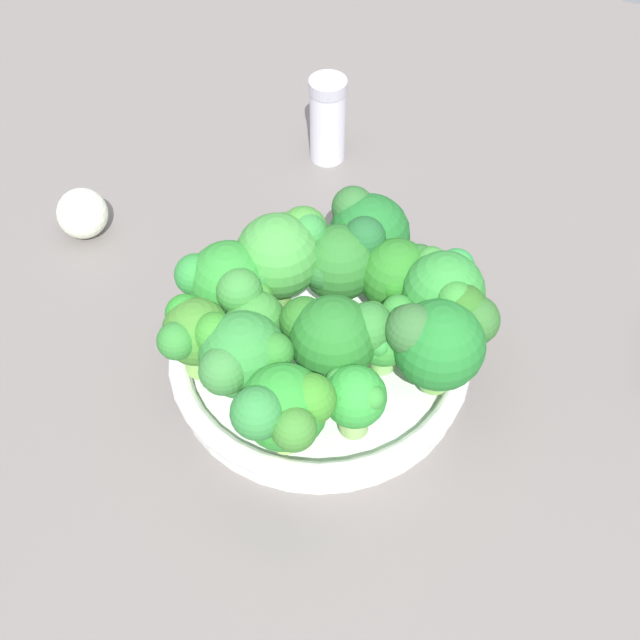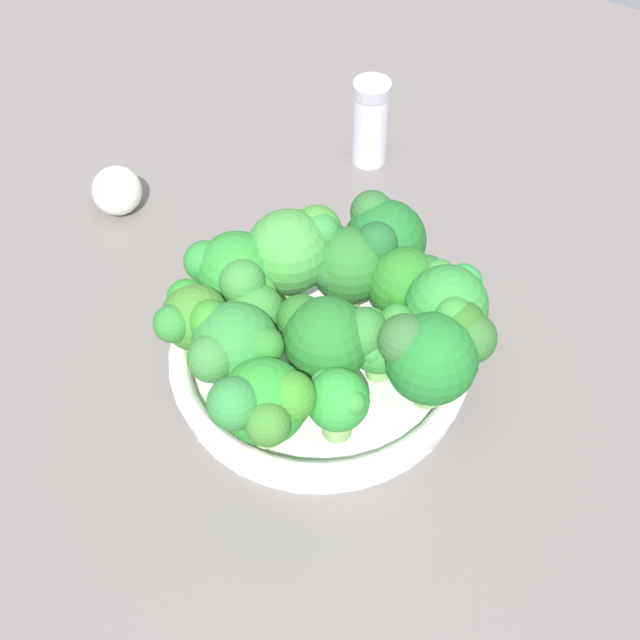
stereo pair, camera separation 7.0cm
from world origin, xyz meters
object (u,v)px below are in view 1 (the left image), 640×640
broccoli_floret_0 (384,332)px  broccoli_floret_13 (398,275)px  broccoli_floret_9 (444,334)px  broccoli_floret_11 (228,284)px  broccoli_floret_4 (284,249)px  broccoli_floret_10 (193,332)px  broccoli_floret_2 (337,261)px  broccoli_floret_6 (355,398)px  broccoli_floret_7 (241,356)px  broccoli_floret_5 (254,318)px  broccoli_floret_12 (367,232)px  broccoli_floret_8 (285,409)px  broccoli_floret_1 (444,291)px  bowl (320,357)px  pepper_shaker (328,119)px  broccoli_floret_3 (334,336)px  garlic_bulb (82,213)px

broccoli_floret_0 → broccoli_floret_13: (-1.01, 5.84, -0.01)cm
broccoli_floret_9 → broccoli_floret_11: bearing=-175.6°
broccoli_floret_4 → broccoli_floret_11: bearing=-121.2°
broccoli_floret_10 → broccoli_floret_13: (11.68, 11.67, -0.52)cm
broccoli_floret_2 → broccoli_floret_10: (-6.80, -11.09, 0.26)cm
broccoli_floret_6 → broccoli_floret_7: bearing=-178.4°
broccoli_floret_5 → broccoli_floret_6: (9.60, -3.81, -0.06)cm
broccoli_floret_10 → broccoli_floret_0: bearing=24.7°
broccoli_floret_2 → broccoli_floret_12: 3.91cm
broccoli_floret_8 → broccoli_floret_1: bearing=65.9°
broccoli_floret_1 → broccoli_floret_4: 12.75cm
broccoli_floret_8 → broccoli_floret_9: bearing=53.2°
broccoli_floret_2 → broccoli_floret_4: (-3.83, -1.50, 1.11)cm
bowl → broccoli_floret_4: broccoli_floret_4 is taller
broccoli_floret_0 → broccoli_floret_5: bearing=-165.0°
broccoli_floret_4 → pepper_shaker: size_ratio=0.93×
broccoli_floret_2 → broccoli_floret_3: (2.82, -7.46, 0.35)cm
broccoli_floret_6 → broccoli_floret_7: size_ratio=0.81×
bowl → broccoli_floret_12: broccoli_floret_12 is taller
broccoli_floret_7 → broccoli_floret_13: 14.48cm
broccoli_floret_12 → broccoli_floret_9: bearing=-42.9°
broccoli_floret_8 → broccoli_floret_13: broccoli_floret_8 is taller
broccoli_floret_1 → pepper_shaker: size_ratio=0.89×
broccoli_floret_6 → broccoli_floret_7: broccoli_floret_7 is taller
broccoli_floret_4 → broccoli_floret_12: bearing=47.1°
broccoli_floret_7 → pepper_shaker: 31.91cm
broccoli_floret_2 → broccoli_floret_12: (1.06, 3.76, 0.16)cm
broccoli_floret_7 → broccoli_floret_11: bearing=124.0°
broccoli_floret_9 → broccoli_floret_7: bearing=-150.7°
broccoli_floret_0 → broccoli_floret_2: 7.90cm
broccoli_floret_1 → broccoli_floret_2: (-8.88, 0.55, -0.79)cm
bowl → broccoli_floret_13: (4.03, 6.04, 5.18)cm
broccoli_floret_3 → broccoli_floret_5: (-6.35, -0.31, -0.58)cm
broccoli_floret_12 → broccoli_floret_4: bearing=-132.9°
broccoli_floret_5 → broccoli_floret_3: bearing=2.8°
broccoli_floret_0 → broccoli_floret_7: broccoli_floret_7 is taller
bowl → broccoli_floret_4: 8.97cm
broccoli_floret_11 → broccoli_floret_5: bearing=-31.3°
broccoli_floret_2 → broccoli_floret_7: (-2.57, -11.82, 0.46)cm
bowl → broccoli_floret_3: bearing=-45.4°
broccoli_floret_7 → broccoli_floret_13: (7.44, 12.40, -0.72)cm
broccoli_floret_2 → broccoli_floret_4: bearing=-158.6°
broccoli_floret_8 → broccoli_floret_10: bearing=156.4°
broccoli_floret_4 → broccoli_floret_9: 14.33cm
broccoli_floret_0 → broccoli_floret_5: broccoli_floret_5 is taller
broccoli_floret_10 → garlic_bulb: (-18.10, 11.98, -5.00)cm
broccoli_floret_3 → broccoli_floret_0: bearing=35.7°
broccoli_floret_12 → broccoli_floret_6: bearing=-71.9°
broccoli_floret_7 → broccoli_floret_8: (4.94, -3.27, 0.41)cm
broccoli_floret_1 → broccoli_floret_4: broccoli_floret_4 is taller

